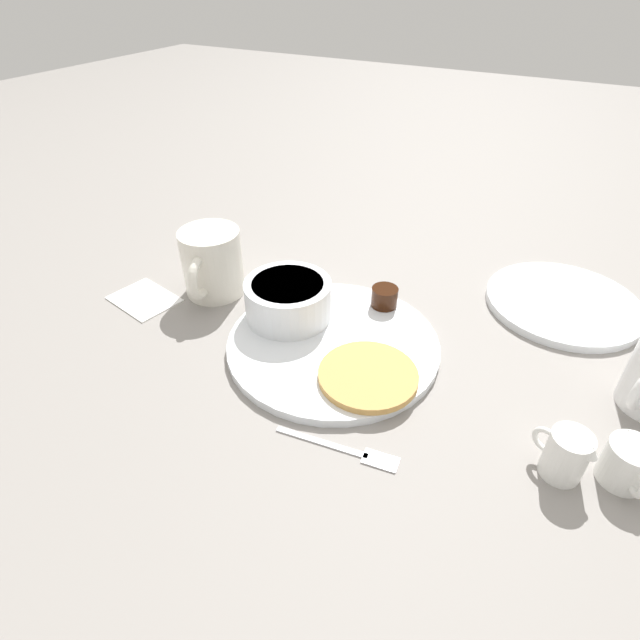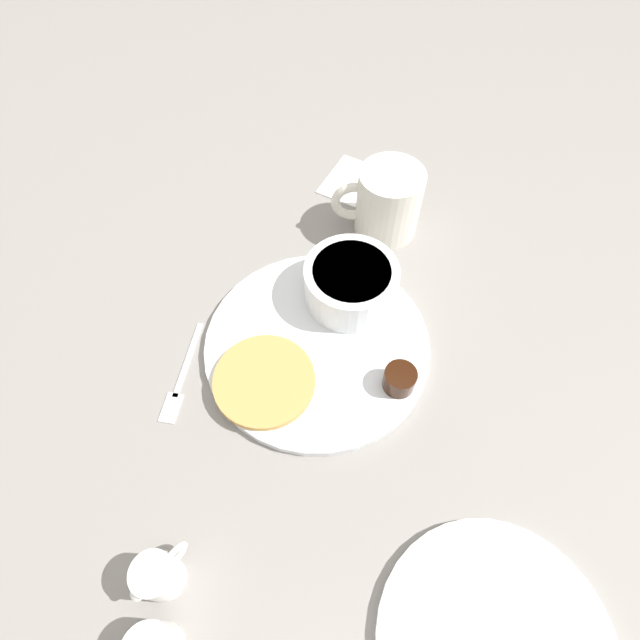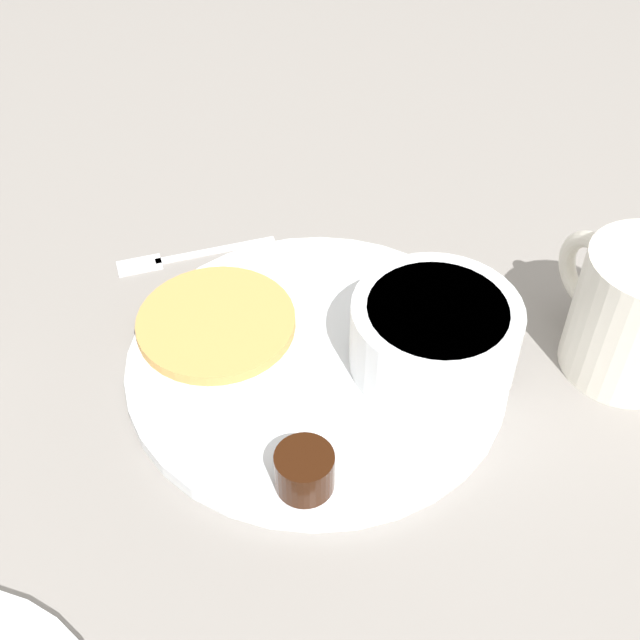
% 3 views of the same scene
% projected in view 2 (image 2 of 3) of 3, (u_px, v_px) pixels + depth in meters
% --- Properties ---
extents(ground_plane, '(4.00, 4.00, 0.00)m').
position_uv_depth(ground_plane, '(317.00, 347.00, 0.65)').
color(ground_plane, gray).
extents(plate, '(0.29, 0.29, 0.01)m').
position_uv_depth(plate, '(317.00, 345.00, 0.64)').
color(plate, white).
rests_on(plate, ground_plane).
extents(pancake_stack, '(0.12, 0.12, 0.01)m').
position_uv_depth(pancake_stack, '(264.00, 381.00, 0.60)').
color(pancake_stack, tan).
rests_on(pancake_stack, plate).
extents(bowl, '(0.12, 0.12, 0.06)m').
position_uv_depth(bowl, '(351.00, 282.00, 0.65)').
color(bowl, white).
rests_on(bowl, plate).
extents(syrup_cup, '(0.04, 0.04, 0.03)m').
position_uv_depth(syrup_cup, '(399.00, 379.00, 0.59)').
color(syrup_cup, black).
rests_on(syrup_cup, plate).
extents(butter_ramekin, '(0.05, 0.05, 0.04)m').
position_uv_depth(butter_ramekin, '(370.00, 282.00, 0.67)').
color(butter_ramekin, white).
rests_on(butter_ramekin, plate).
extents(coffee_mug, '(0.09, 0.13, 0.10)m').
position_uv_depth(coffee_mug, '(386.00, 202.00, 0.71)').
color(coffee_mug, silver).
rests_on(coffee_mug, ground_plane).
extents(creamer_pitcher_near, '(0.06, 0.04, 0.06)m').
position_uv_depth(creamer_pitcher_near, '(159.00, 575.00, 0.48)').
color(creamer_pitcher_near, white).
rests_on(creamer_pitcher_near, ground_plane).
extents(fork, '(0.14, 0.03, 0.00)m').
position_uv_depth(fork, '(180.00, 382.00, 0.62)').
color(fork, silver).
rests_on(fork, ground_plane).
extents(napkin, '(0.11, 0.09, 0.00)m').
position_uv_depth(napkin, '(351.00, 180.00, 0.81)').
color(napkin, white).
rests_on(napkin, ground_plane).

